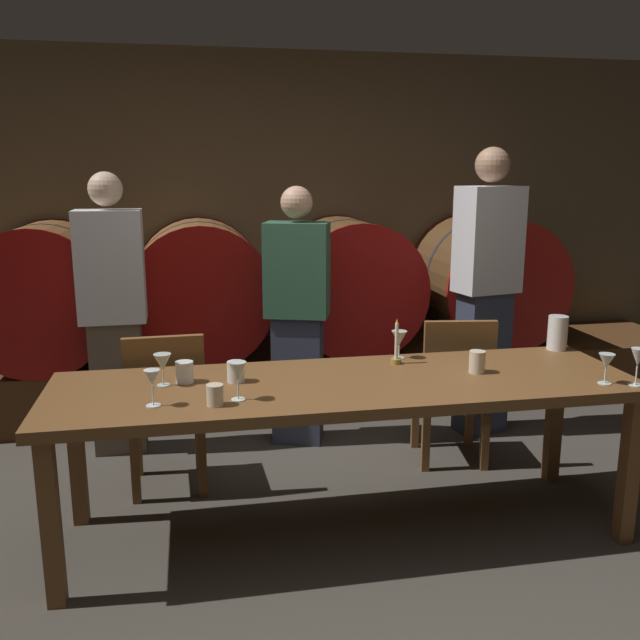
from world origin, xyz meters
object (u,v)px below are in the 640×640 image
object	(u,v)px
cup_far_left	(185,372)
cup_center_left	(215,395)
cup_center_right	(236,372)
guest_left	(114,313)
wine_glass_center_right	(399,339)
chair_right	(454,383)
wine_glass_left	(163,363)
candle_center	(396,351)
chair_left	(166,404)
dining_table	(346,395)
guest_center	(297,316)
wine_barrel_center_left	(201,289)
wine_glass_center_left	(238,373)
wine_glass_right	(606,362)
cup_far_right	(477,362)
wine_glass_far_left	(152,379)
guest_right	(486,290)
wine_barrel_far_right	(485,280)
wine_barrel_center_right	(347,284)
wine_barrel_far_left	(47,294)
wine_glass_far_right	(638,359)
pitcher	(557,333)

from	to	relation	value
cup_far_left	cup_center_left	xyz separation A→B (m)	(0.12, -0.34, -0.00)
cup_far_left	cup_center_right	bearing A→B (deg)	-9.24
guest_left	wine_glass_center_right	bearing A→B (deg)	147.92
chair_right	guest_left	size ratio (longest dim) A/B	0.52
wine_glass_left	candle_center	bearing A→B (deg)	7.14
chair_right	chair_left	bearing A→B (deg)	10.32
chair_right	guest_left	world-z (taller)	guest_left
dining_table	guest_left	distance (m)	1.67
guest_left	guest_center	world-z (taller)	guest_left
wine_barrel_center_left	wine_glass_center_left	distance (m)	2.08
wine_barrel_center_left	chair_right	xyz separation A→B (m)	(1.39, -1.27, -0.38)
wine_glass_right	wine_barrel_center_left	bearing A→B (deg)	128.72
cup_far_right	wine_glass_far_left	bearing A→B (deg)	-172.74
wine_glass_center_left	dining_table	bearing A→B (deg)	18.53
guest_right	wine_glass_right	distance (m)	1.35
wine_barrel_far_right	cup_far_left	world-z (taller)	wine_barrel_far_right
wine_barrel_center_right	guest_right	distance (m)	1.08
wine_barrel_center_left	wine_glass_center_right	xyz separation A→B (m)	(0.96, -1.59, -0.02)
wine_barrel_far_left	wine_glass_center_left	world-z (taller)	wine_barrel_far_left
wine_barrel_far_left	chair_right	xyz separation A→B (m)	(2.42, -1.27, -0.38)
wine_barrel_center_right	wine_glass_right	world-z (taller)	wine_barrel_center_right
wine_barrel_center_right	cup_center_left	size ratio (longest dim) A/B	10.83
wine_barrel_center_right	cup_center_right	bearing A→B (deg)	-117.31
guest_center	wine_glass_center_left	bearing A→B (deg)	88.77
wine_barrel_far_left	cup_far_left	world-z (taller)	wine_barrel_far_left
wine_barrel_far_right	wine_glass_far_left	distance (m)	3.15
wine_glass_left	cup_center_left	distance (m)	0.38
wine_glass_center_left	cup_center_left	world-z (taller)	wine_glass_center_left
wine_barrel_center_left	wine_glass_left	world-z (taller)	wine_barrel_center_left
wine_glass_center_left	cup_center_right	distance (m)	0.26
candle_center	cup_center_left	size ratio (longest dim) A/B	2.59
wine_glass_center_left	wine_glass_center_right	world-z (taller)	wine_glass_center_left
guest_center	wine_glass_far_right	bearing A→B (deg)	149.44
wine_glass_center_right	cup_center_left	world-z (taller)	wine_glass_center_right
pitcher	wine_glass_center_left	bearing A→B (deg)	-164.02
dining_table	wine_glass_left	size ratio (longest dim) A/B	18.30
wine_barrel_far_right	wine_glass_center_right	distance (m)	1.97
cup_far_right	chair_left	bearing A→B (deg)	158.45
wine_glass_far_left	cup_center_left	world-z (taller)	wine_glass_far_left
dining_table	wine_glass_right	size ratio (longest dim) A/B	19.15
wine_glass_right	wine_glass_far_right	distance (m)	0.13
wine_barrel_center_left	guest_left	world-z (taller)	guest_left
wine_barrel_center_right	wine_barrel_far_right	size ratio (longest dim) A/B	1.00
guest_left	wine_glass_far_right	xyz separation A→B (m)	(2.38, -1.52, 0.02)
wine_barrel_far_right	cup_center_left	world-z (taller)	wine_barrel_far_right
chair_right	wine_glass_left	bearing A→B (deg)	27.56
chair_left	cup_far_left	size ratio (longest dim) A/B	9.12
guest_center	cup_center_right	xyz separation A→B (m)	(-0.45, -1.07, -0.01)
wine_barrel_far_right	chair_left	bearing A→B (deg)	-150.70
wine_glass_left	wine_glass_far_right	world-z (taller)	wine_glass_far_right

